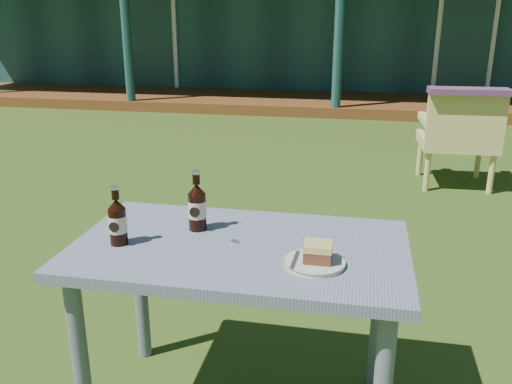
% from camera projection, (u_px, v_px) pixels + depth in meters
% --- Properties ---
extents(ground, '(80.00, 80.00, 0.00)m').
position_uv_depth(ground, '(293.00, 247.00, 3.66)').
color(ground, '#334916').
extents(pavilion, '(15.80, 8.30, 3.45)m').
position_uv_depth(pavilion, '(350.00, 7.00, 11.89)').
color(pavilion, '#173D3B').
rests_on(pavilion, ground).
extents(cafe_table, '(1.20, 0.70, 0.72)m').
position_uv_depth(cafe_table, '(240.00, 270.00, 1.98)').
color(cafe_table, slate).
rests_on(cafe_table, ground).
extents(plate, '(0.20, 0.20, 0.01)m').
position_uv_depth(plate, '(315.00, 262.00, 1.79)').
color(plate, silver).
rests_on(plate, cafe_table).
extents(cake_slice, '(0.09, 0.09, 0.06)m').
position_uv_depth(cake_slice, '(318.00, 252.00, 1.78)').
color(cake_slice, '#552E1B').
rests_on(cake_slice, plate).
extents(fork, '(0.02, 0.14, 0.00)m').
position_uv_depth(fork, '(295.00, 260.00, 1.79)').
color(fork, silver).
rests_on(fork, plate).
extents(cola_bottle_near, '(0.07, 0.07, 0.23)m').
position_uv_depth(cola_bottle_near, '(197.00, 206.00, 2.05)').
color(cola_bottle_near, black).
rests_on(cola_bottle_near, cafe_table).
extents(cola_bottle_far, '(0.06, 0.07, 0.22)m').
position_uv_depth(cola_bottle_far, '(118.00, 221.00, 1.92)').
color(cola_bottle_far, black).
rests_on(cola_bottle_far, cafe_table).
extents(bottle_cap, '(0.03, 0.03, 0.01)m').
position_uv_depth(bottle_cap, '(234.00, 242.00, 1.96)').
color(bottle_cap, silver).
rests_on(bottle_cap, cafe_table).
extents(armchair_left, '(0.66, 0.62, 0.86)m').
position_uv_depth(armchair_left, '(459.00, 134.00, 4.78)').
color(armchair_left, '#CDBA66').
rests_on(armchair_left, ground).
extents(floral_throw, '(0.66, 0.23, 0.05)m').
position_uv_depth(floral_throw, '(469.00, 91.00, 4.49)').
color(floral_throw, '#583152').
rests_on(floral_throw, armchair_left).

